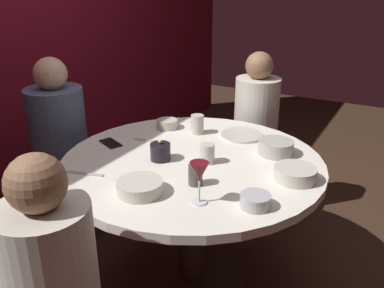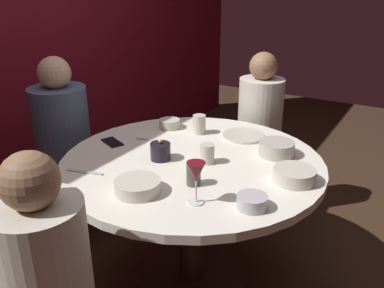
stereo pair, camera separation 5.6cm
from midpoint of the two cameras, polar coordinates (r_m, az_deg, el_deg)
The scene contains 19 objects.
ground_plane at distance 2.41m, azimuth 0.70°, elevation -18.26°, with size 8.00×8.00×0.00m, color #382619.
dining_table at distance 2.08m, azimuth 0.77°, elevation -6.09°, with size 1.29×1.29×0.74m.
seated_diner_left at distance 1.44m, azimuth -18.78°, elevation -16.76°, with size 0.40×0.40×1.11m.
seated_diner_back at distance 2.57m, azimuth -17.20°, elevation 1.94°, with size 0.40×0.40×1.16m.
seated_diner_right at distance 2.77m, azimuth 10.08°, elevation 3.71°, with size 0.40×0.40×1.13m.
candle_holder at distance 1.99m, azimuth -3.64°, elevation -1.03°, with size 0.10×0.10×0.11m.
wine_glass at distance 1.57m, azimuth 1.58°, elevation -4.20°, with size 0.08×0.08×0.18m.
dinner_plate at distance 2.30m, azimuth 7.90°, elevation 1.15°, with size 0.23×0.23×0.01m, color beige.
cell_phone at distance 2.24m, azimuth -10.41°, elevation 0.25°, with size 0.07×0.14×0.01m, color black.
bowl_serving_large at distance 1.61m, azimuth 9.39°, elevation -8.00°, with size 0.12×0.12×0.05m, color #B7B7BC.
bowl_salad_center at distance 2.42m, azimuth -2.51°, elevation 2.86°, with size 0.12×0.12×0.05m, color beige.
bowl_small_white at distance 1.71m, azimuth -6.68°, elevation -5.90°, with size 0.19×0.19×0.05m, color beige.
bowl_sauce_side at distance 2.09m, azimuth 12.52°, elevation -0.62°, with size 0.18×0.18×0.07m, color #B2ADA3.
bowl_rice_portion at distance 1.84m, azimuth 14.97°, elevation -4.24°, with size 0.19×0.19×0.06m, color beige.
cup_near_candle at distance 2.32m, azimuth 1.72°, elevation 2.77°, with size 0.07×0.07×0.11m, color beige.
cup_by_left_diner at distance 1.95m, azimuth 2.98°, elevation -1.35°, with size 0.07×0.07×0.10m, color beige.
cup_by_right_diner at distance 1.75m, azimuth 1.13°, elevation -4.35°, with size 0.06×0.06×0.09m, color #4C4742.
fork_near_plate at distance 2.24m, azimuth -5.02°, elevation 0.52°, with size 0.02×0.18×0.01m, color #B7B7BC.
knife_near_plate at distance 1.93m, azimuth -13.97°, elevation -3.84°, with size 0.02×0.18×0.01m, color #B7B7BC.
Camera 2 is at (-1.56, -0.94, 1.57)m, focal length 38.09 mm.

